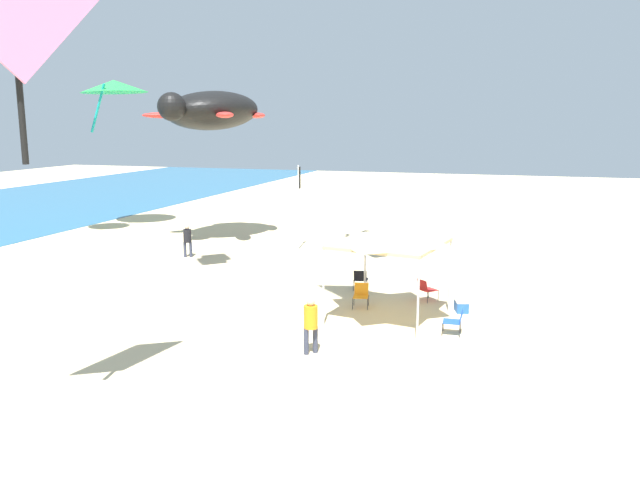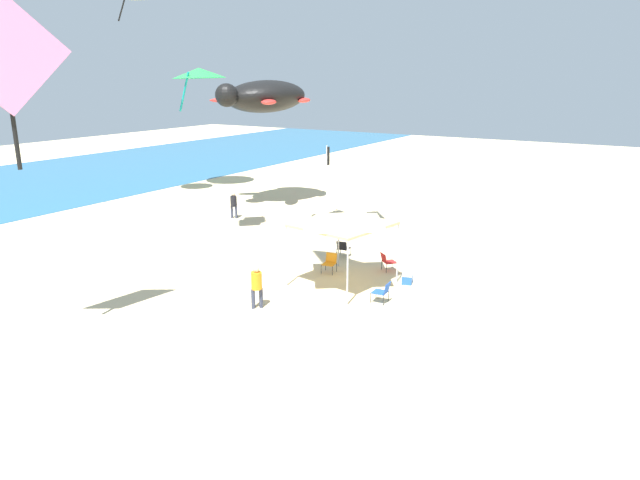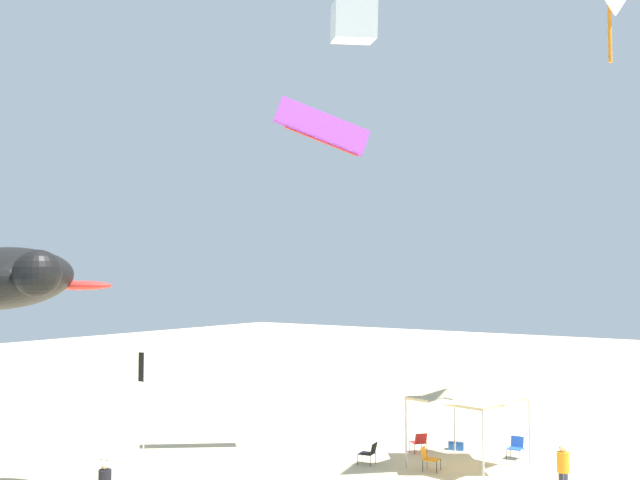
{
  "view_description": "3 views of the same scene",
  "coord_description": "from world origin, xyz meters",
  "px_view_note": "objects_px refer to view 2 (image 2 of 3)",
  "views": [
    {
      "loc": [
        -19.97,
        -3.74,
        6.45
      ],
      "look_at": [
        -0.16,
        2.52,
        2.56
      ],
      "focal_mm": 35.76,
      "sensor_mm": 36.0,
      "label": 1
    },
    {
      "loc": [
        -19.47,
        -10.57,
        8.23
      ],
      "look_at": [
        1.57,
        2.18,
        1.23
      ],
      "focal_mm": 32.35,
      "sensor_mm": 36.0,
      "label": 2
    },
    {
      "loc": [
        -10.59,
        25.07,
        7.03
      ],
      "look_at": [
        0.3,
        9.49,
        8.02
      ],
      "focal_mm": 39.76,
      "sensor_mm": 36.0,
      "label": 3
    }
  ],
  "objects_px": {
    "canopy_tent": "(343,219)",
    "person_by_tent": "(257,283)",
    "folding_chair_left_of_tent": "(383,291)",
    "person_far_stroller": "(234,203)",
    "folding_chair_near_cooler": "(330,262)",
    "folding_chair_right_of_tent": "(343,248)",
    "cooler_box": "(407,278)",
    "banner_flag": "(327,174)",
    "kite_diamond_pink": "(4,58)",
    "kite_delta_green": "(199,73)",
    "kite_turtle_black": "(264,97)",
    "folding_chair_facing_ocean": "(387,261)"
  },
  "relations": [
    {
      "from": "banner_flag",
      "to": "person_by_tent",
      "type": "distance_m",
      "value": 15.01
    },
    {
      "from": "person_by_tent",
      "to": "folding_chair_right_of_tent",
      "type": "bearing_deg",
      "value": 45.24
    },
    {
      "from": "folding_chair_near_cooler",
      "to": "folding_chair_right_of_tent",
      "type": "relative_size",
      "value": 1.0
    },
    {
      "from": "folding_chair_facing_ocean",
      "to": "cooler_box",
      "type": "relative_size",
      "value": 1.15
    },
    {
      "from": "folding_chair_right_of_tent",
      "to": "canopy_tent",
      "type": "bearing_deg",
      "value": 109.99
    },
    {
      "from": "folding_chair_right_of_tent",
      "to": "cooler_box",
      "type": "relative_size",
      "value": 1.15
    },
    {
      "from": "folding_chair_facing_ocean",
      "to": "banner_flag",
      "type": "relative_size",
      "value": 0.19
    },
    {
      "from": "person_by_tent",
      "to": "kite_diamond_pink",
      "type": "xyz_separation_m",
      "value": [
        -5.94,
        3.92,
        7.76
      ]
    },
    {
      "from": "cooler_box",
      "to": "person_far_stroller",
      "type": "height_order",
      "value": "person_far_stroller"
    },
    {
      "from": "folding_chair_near_cooler",
      "to": "folding_chair_right_of_tent",
      "type": "xyz_separation_m",
      "value": [
        2.17,
        0.56,
        0.0
      ]
    },
    {
      "from": "person_by_tent",
      "to": "kite_diamond_pink",
      "type": "bearing_deg",
      "value": -170.76
    },
    {
      "from": "folding_chair_left_of_tent",
      "to": "person_by_tent",
      "type": "relative_size",
      "value": 0.5
    },
    {
      "from": "folding_chair_left_of_tent",
      "to": "kite_turtle_black",
      "type": "relative_size",
      "value": 0.12
    },
    {
      "from": "folding_chair_left_of_tent",
      "to": "kite_turtle_black",
      "type": "distance_m",
      "value": 19.69
    },
    {
      "from": "folding_chair_right_of_tent",
      "to": "cooler_box",
      "type": "height_order",
      "value": "folding_chair_right_of_tent"
    },
    {
      "from": "cooler_box",
      "to": "canopy_tent",
      "type": "bearing_deg",
      "value": 123.12
    },
    {
      "from": "banner_flag",
      "to": "folding_chair_left_of_tent",
      "type": "bearing_deg",
      "value": -141.0
    },
    {
      "from": "folding_chair_near_cooler",
      "to": "folding_chair_right_of_tent",
      "type": "bearing_deg",
      "value": 95.21
    },
    {
      "from": "folding_chair_right_of_tent",
      "to": "folding_chair_facing_ocean",
      "type": "bearing_deg",
      "value": 155.59
    },
    {
      "from": "folding_chair_near_cooler",
      "to": "kite_diamond_pink",
      "type": "bearing_deg",
      "value": -120.26
    },
    {
      "from": "canopy_tent",
      "to": "folding_chair_left_of_tent",
      "type": "relative_size",
      "value": 4.74
    },
    {
      "from": "folding_chair_right_of_tent",
      "to": "kite_turtle_black",
      "type": "bearing_deg",
      "value": -46.04
    },
    {
      "from": "folding_chair_facing_ocean",
      "to": "person_by_tent",
      "type": "bearing_deg",
      "value": 109.92
    },
    {
      "from": "folding_chair_left_of_tent",
      "to": "folding_chair_facing_ocean",
      "type": "bearing_deg",
      "value": -160.57
    },
    {
      "from": "folding_chair_near_cooler",
      "to": "kite_delta_green",
      "type": "height_order",
      "value": "kite_delta_green"
    },
    {
      "from": "kite_turtle_black",
      "to": "kite_delta_green",
      "type": "distance_m",
      "value": 7.81
    },
    {
      "from": "cooler_box",
      "to": "kite_turtle_black",
      "type": "relative_size",
      "value": 0.1
    },
    {
      "from": "folding_chair_near_cooler",
      "to": "kite_diamond_pink",
      "type": "xyz_separation_m",
      "value": [
        -10.84,
        4.17,
        8.24
      ]
    },
    {
      "from": "folding_chair_near_cooler",
      "to": "person_by_tent",
      "type": "relative_size",
      "value": 0.5
    },
    {
      "from": "person_far_stroller",
      "to": "person_by_tent",
      "type": "distance_m",
      "value": 14.3
    },
    {
      "from": "kite_turtle_black",
      "to": "folding_chair_facing_ocean",
      "type": "bearing_deg",
      "value": 68.23
    },
    {
      "from": "canopy_tent",
      "to": "banner_flag",
      "type": "bearing_deg",
      "value": 33.55
    },
    {
      "from": "cooler_box",
      "to": "kite_delta_green",
      "type": "bearing_deg",
      "value": 61.65
    },
    {
      "from": "cooler_box",
      "to": "folding_chair_near_cooler",
      "type": "bearing_deg",
      "value": 97.44
    },
    {
      "from": "kite_delta_green",
      "to": "person_far_stroller",
      "type": "bearing_deg",
      "value": -127.06
    },
    {
      "from": "canopy_tent",
      "to": "folding_chair_near_cooler",
      "type": "relative_size",
      "value": 4.74
    },
    {
      "from": "folding_chair_left_of_tent",
      "to": "folding_chair_right_of_tent",
      "type": "bearing_deg",
      "value": -138.87
    },
    {
      "from": "person_far_stroller",
      "to": "kite_diamond_pink",
      "type": "relative_size",
      "value": 0.32
    },
    {
      "from": "banner_flag",
      "to": "kite_turtle_black",
      "type": "relative_size",
      "value": 0.61
    },
    {
      "from": "banner_flag",
      "to": "kite_diamond_pink",
      "type": "bearing_deg",
      "value": -176.15
    },
    {
      "from": "kite_turtle_black",
      "to": "person_far_stroller",
      "type": "bearing_deg",
      "value": 22.12
    },
    {
      "from": "banner_flag",
      "to": "person_by_tent",
      "type": "height_order",
      "value": "banner_flag"
    },
    {
      "from": "person_by_tent",
      "to": "kite_diamond_pink",
      "type": "relative_size",
      "value": 0.32
    },
    {
      "from": "folding_chair_right_of_tent",
      "to": "folding_chair_near_cooler",
      "type": "bearing_deg",
      "value": 95.79
    },
    {
      "from": "person_by_tent",
      "to": "folding_chair_near_cooler",
      "type": "bearing_deg",
      "value": 39.84
    },
    {
      "from": "cooler_box",
      "to": "banner_flag",
      "type": "xyz_separation_m",
      "value": [
        8.62,
        8.94,
        2.36
      ]
    },
    {
      "from": "folding_chair_facing_ocean",
      "to": "cooler_box",
      "type": "xyz_separation_m",
      "value": [
        -0.98,
        -1.37,
        -0.27
      ]
    },
    {
      "from": "canopy_tent",
      "to": "folding_chair_near_cooler",
      "type": "xyz_separation_m",
      "value": [
        1.02,
        1.18,
        -2.26
      ]
    },
    {
      "from": "banner_flag",
      "to": "kite_diamond_pink",
      "type": "xyz_separation_m",
      "value": [
        -19.91,
        -1.34,
        6.15
      ]
    },
    {
      "from": "canopy_tent",
      "to": "person_by_tent",
      "type": "height_order",
      "value": "canopy_tent"
    }
  ]
}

